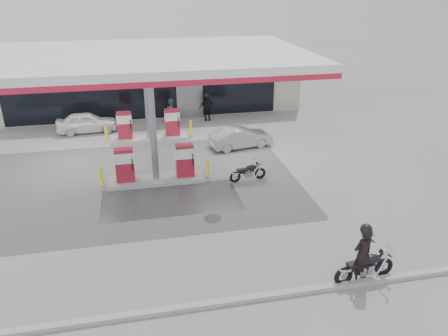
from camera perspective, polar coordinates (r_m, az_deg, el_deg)
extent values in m
plane|color=gray|center=(19.34, -8.42, -4.26)|extent=(90.00, 90.00, 0.00)
cube|color=#4C4C4F|center=(19.36, -6.95, -4.12)|extent=(6.00, 3.00, 0.00)
cylinder|color=#38383A|center=(17.78, -1.48, -6.64)|extent=(0.70, 0.70, 0.01)
cube|color=gray|center=(13.50, -6.20, -17.84)|extent=(28.00, 0.25, 0.15)
cube|color=beige|center=(33.83, -10.62, 11.47)|extent=(22.00, 8.00, 4.00)
cube|color=black|center=(30.05, -10.25, 8.77)|extent=(18.00, 0.10, 2.60)
cube|color=red|center=(29.52, -10.54, 12.67)|extent=(22.00, 0.25, 1.00)
cube|color=navy|center=(30.45, 3.08, 13.36)|extent=(3.50, 0.12, 0.80)
cube|color=gray|center=(30.31, -4.47, 8.62)|extent=(1.80, 0.14, 2.20)
cube|color=silver|center=(22.41, -10.20, 13.92)|extent=(16.00, 10.00, 0.60)
cube|color=red|center=(17.59, -9.44, 10.71)|extent=(16.00, 0.12, 0.24)
cube|color=red|center=(27.33, -10.64, 15.25)|extent=(16.00, 0.12, 0.24)
cylinder|color=gray|center=(20.15, -9.27, 4.91)|extent=(0.32, 0.32, 5.00)
cylinder|color=gray|center=(25.91, -10.06, 9.11)|extent=(0.32, 0.32, 5.00)
cube|color=#9E9E99|center=(21.09, -8.83, -1.52)|extent=(4.50, 1.30, 0.18)
cube|color=maroon|center=(20.72, -12.84, 0.38)|extent=(0.85, 0.48, 1.60)
cube|color=maroon|center=(20.82, -5.14, 1.02)|extent=(0.85, 0.48, 1.60)
cube|color=silver|center=(20.57, -12.94, 1.40)|extent=(0.88, 0.52, 0.50)
cube|color=silver|center=(20.67, -5.18, 2.04)|extent=(0.88, 0.52, 0.50)
cylinder|color=yellow|center=(20.96, -15.73, -0.98)|extent=(0.14, 0.14, 0.90)
cylinder|color=yellow|center=(21.13, -2.14, 0.16)|extent=(0.14, 0.14, 0.90)
cube|color=#9E9E99|center=(26.64, -9.68, 3.90)|extent=(4.50, 1.30, 0.18)
cube|color=maroon|center=(26.35, -12.86, 5.47)|extent=(0.85, 0.48, 1.60)
cube|color=maroon|center=(26.43, -6.77, 5.96)|extent=(0.85, 0.48, 1.60)
cube|color=silver|center=(26.23, -12.94, 6.30)|extent=(0.88, 0.52, 0.50)
cube|color=silver|center=(26.31, -6.81, 6.79)|extent=(0.88, 0.52, 0.50)
cylinder|color=yellow|center=(26.54, -15.14, 4.36)|extent=(0.14, 0.14, 0.90)
cylinder|color=yellow|center=(26.67, -4.36, 5.23)|extent=(0.14, 0.14, 0.90)
torus|color=black|center=(15.48, 20.15, -12.04)|extent=(0.67, 0.23, 0.66)
torus|color=black|center=(14.69, 15.34, -13.46)|extent=(0.67, 0.23, 0.66)
cube|color=gray|center=(15.04, 17.99, -12.43)|extent=(0.46, 0.31, 0.33)
cube|color=black|center=(14.89, 17.52, -12.24)|extent=(0.99, 0.22, 0.09)
ellipsoid|color=black|center=(14.93, 18.69, -11.18)|extent=(0.65, 0.42, 0.31)
cube|color=black|center=(14.68, 16.89, -11.89)|extent=(0.63, 0.33, 0.11)
cylinder|color=silver|center=(14.93, 19.89, -9.85)|extent=(0.13, 0.83, 0.04)
sphere|color=silver|center=(15.08, 20.22, -10.15)|extent=(0.20, 0.20, 0.20)
cylinder|color=silver|center=(14.92, 15.84, -12.96)|extent=(0.99, 0.20, 0.09)
imported|color=black|center=(14.61, 17.61, -10.80)|extent=(0.82, 0.64, 1.98)
torus|color=black|center=(21.11, 4.76, -0.70)|extent=(0.58, 0.20, 0.56)
torus|color=black|center=(20.66, 1.46, -1.20)|extent=(0.58, 0.20, 0.56)
cube|color=gray|center=(20.86, 3.23, -0.74)|extent=(0.40, 0.27, 0.28)
cube|color=black|center=(20.77, 2.87, -0.56)|extent=(0.85, 0.20, 0.08)
ellipsoid|color=black|center=(20.79, 3.61, 0.07)|extent=(0.56, 0.37, 0.26)
cube|color=black|center=(20.64, 2.40, -0.25)|extent=(0.54, 0.29, 0.09)
cylinder|color=silver|center=(20.78, 4.34, 0.88)|extent=(0.13, 0.71, 0.03)
sphere|color=silver|center=(20.87, 4.62, 0.64)|extent=(0.17, 0.17, 0.17)
cylinder|color=silver|center=(20.85, 1.89, -1.01)|extent=(0.85, 0.19, 0.08)
imported|color=white|center=(28.71, -17.48, 5.73)|extent=(3.77, 1.71, 1.26)
imported|color=#58595D|center=(29.16, -6.85, 7.37)|extent=(0.83, 0.96, 1.68)
imported|color=#9C9EA3|center=(24.87, 2.19, 4.00)|extent=(3.73, 1.84, 1.18)
imported|color=#52121D|center=(32.66, -21.41, 7.40)|extent=(4.99, 2.94, 1.36)
imported|color=black|center=(33.80, 6.20, 9.18)|extent=(4.13, 2.30, 1.09)
imported|color=black|center=(29.66, -2.24, 7.88)|extent=(1.03, 0.44, 1.75)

